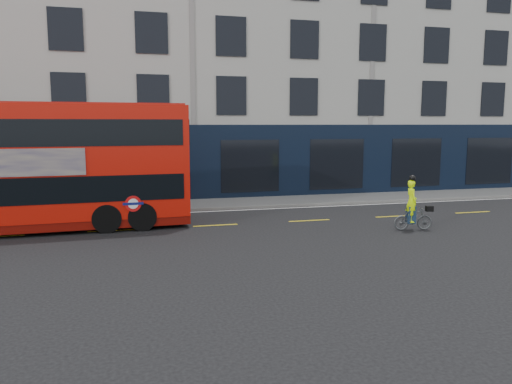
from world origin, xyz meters
name	(u,v)px	position (x,y,z in m)	size (l,w,h in m)	color
ground	(222,233)	(0.00, 0.00, 0.00)	(120.00, 120.00, 0.00)	black
pavement	(199,204)	(0.00, 6.50, 0.06)	(60.00, 3.00, 0.12)	slate
kerb	(203,209)	(0.00, 5.00, 0.07)	(60.00, 0.12, 0.13)	slate
building_terrace	(182,66)	(0.00, 12.94, 7.49)	(50.00, 10.07, 15.00)	#A7A69E
road_edge_line	(204,212)	(0.00, 4.70, 0.00)	(58.00, 0.10, 0.01)	silver
lane_dashes	(215,225)	(0.00, 1.50, 0.00)	(58.00, 0.12, 0.01)	gold
bus	(28,166)	(-6.99, 2.25, 2.47)	(12.08, 3.28, 4.83)	red
cyclist	(413,212)	(7.16, -1.26, 0.73)	(1.55, 0.67, 2.13)	#484B4E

